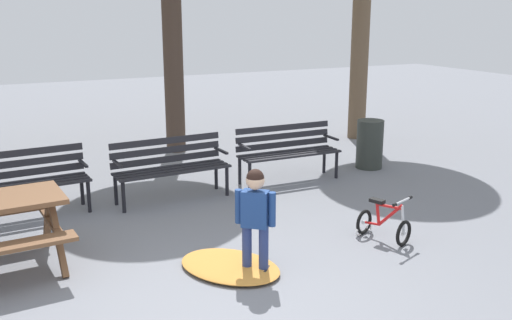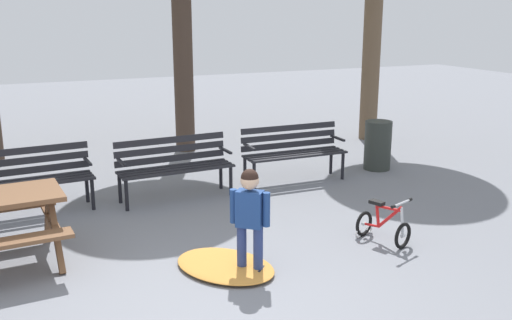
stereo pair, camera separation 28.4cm
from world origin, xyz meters
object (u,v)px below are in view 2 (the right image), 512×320
(kids_bicycle, at_px, (383,225))
(park_bench_far_right, at_px, (293,148))
(child_standing, at_px, (250,213))
(trash_bin, at_px, (378,145))
(park_bench_right, at_px, (174,163))
(park_bench_left, at_px, (28,175))

(kids_bicycle, bearing_deg, park_bench_far_right, 85.83)
(child_standing, xyz_separation_m, trash_bin, (3.48, 2.78, -0.24))
(kids_bicycle, bearing_deg, park_bench_right, 124.22)
(park_bench_left, relative_size, trash_bin, 2.01)
(park_bench_far_right, distance_m, kids_bicycle, 2.64)
(child_standing, bearing_deg, kids_bicycle, 4.47)
(park_bench_left, bearing_deg, park_bench_far_right, -0.62)
(park_bench_right, xyz_separation_m, kids_bicycle, (1.71, -2.52, -0.31))
(park_bench_right, relative_size, child_standing, 1.49)
(park_bench_left, distance_m, kids_bicycle, 4.50)
(park_bench_far_right, height_order, child_standing, child_standing)
(park_bench_right, relative_size, park_bench_far_right, 1.01)
(park_bench_far_right, bearing_deg, child_standing, -124.50)
(kids_bicycle, bearing_deg, child_standing, -175.53)
(park_bench_left, distance_m, park_bench_far_right, 3.81)
(child_standing, height_order, trash_bin, child_standing)
(park_bench_left, relative_size, child_standing, 1.50)
(kids_bicycle, distance_m, trash_bin, 3.20)
(park_bench_far_right, distance_m, child_standing, 3.34)
(park_bench_far_right, xyz_separation_m, kids_bicycle, (-0.19, -2.62, -0.31))
(park_bench_right, bearing_deg, trash_bin, 2.03)
(kids_bicycle, xyz_separation_m, trash_bin, (1.78, 2.64, 0.20))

